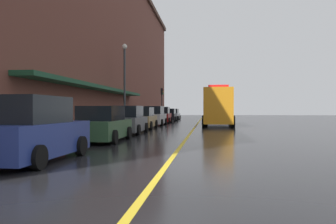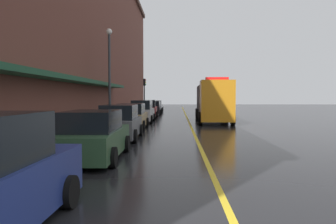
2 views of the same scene
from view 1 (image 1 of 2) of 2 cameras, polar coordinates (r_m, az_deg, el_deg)
name	(u,v)px [view 1 (image 1 of 2)]	position (r m, az deg, el deg)	size (l,w,h in m)	color
ground_plane	(197,125)	(33.71, 4.94, -2.13)	(112.00, 112.00, 0.00)	black
sidewalk_left	(136,123)	(34.47, -5.42, -1.95)	(2.40, 70.00, 0.15)	#9E9B93
lane_center_stripe	(197,124)	(33.71, 4.94, -2.13)	(0.16, 70.00, 0.01)	gold
brick_building_left	(57,39)	(36.76, -18.30, 11.64)	(14.75, 64.00, 17.33)	brown
parked_car_0	(31,131)	(10.63, -22.27, -3.05)	(2.17, 4.39, 1.91)	navy
parked_car_1	(103,125)	(16.24, -11.08, -2.16)	(2.11, 4.45, 1.68)	#2D5133
parked_car_2	(128,121)	(21.10, -6.81, -1.48)	(2.01, 4.12, 1.74)	#595B60
parked_car_3	(142,119)	(26.31, -4.44, -1.14)	(2.03, 4.31, 1.69)	#A5844C
parked_car_4	(154,116)	(31.81, -2.32, -0.76)	(2.00, 4.24, 1.83)	silver
parked_car_5	(162,115)	(37.32, -1.03, -0.60)	(2.09, 4.69, 1.79)	maroon
parked_car_6	(169,115)	(42.78, 0.09, -0.56)	(2.11, 4.30, 1.61)	black
parked_car_7	(172,115)	(48.48, 0.74, -0.45)	(2.16, 4.25, 1.60)	silver
utility_truck	(218,107)	(31.93, 8.56, 0.79)	(2.96, 9.36, 3.59)	orange
parking_meter_0	(43,121)	(14.08, -20.55, -1.48)	(0.14, 0.18, 1.33)	#4C4C51
parking_meter_1	(17,123)	(12.51, -24.34, -1.73)	(0.14, 0.18, 1.33)	#4C4C51
parking_meter_2	(165,112)	(50.09, -0.57, -0.07)	(0.14, 0.18, 1.33)	#4C4C51
street_lamp_left	(125,76)	(28.88, -7.40, 6.17)	(0.44, 0.44, 6.94)	#33383D
traffic_light_near	(162,98)	(46.63, -1.05, 2.47)	(0.38, 0.36, 4.30)	#232326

